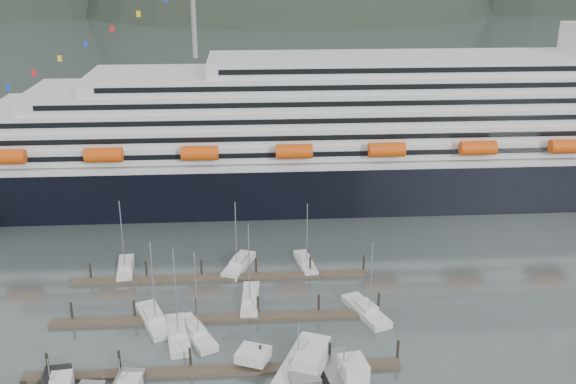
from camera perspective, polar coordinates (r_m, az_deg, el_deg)
name	(u,v)px	position (r m, az deg, el deg)	size (l,w,h in m)	color
ground	(252,330)	(97.88, -3.08, -11.55)	(1600.00, 1600.00, 0.00)	#44504F
cruise_ship	(386,141)	(147.06, 8.30, 4.29)	(210.00, 30.40, 50.30)	black
dock_near	(214,370)	(89.47, -6.25, -14.75)	(48.18, 2.28, 3.20)	#493B2F
dock_mid	(218,318)	(100.45, -5.97, -10.55)	(48.18, 2.28, 3.20)	#493B2F
dock_far	(220,277)	(111.85, -5.76, -7.18)	(48.18, 2.28, 3.20)	#493B2F
sailboat_a	(154,320)	(100.91, -11.27, -10.61)	(6.68, 10.69, 13.80)	silver
sailboat_b	(196,334)	(96.90, -7.82, -11.78)	(6.87, 10.40, 13.79)	silver
sailboat_c	(178,335)	(96.83, -9.30, -11.89)	(4.58, 10.70, 14.58)	silver
sailboat_d	(250,300)	(104.33, -3.21, -9.16)	(3.10, 10.81, 14.03)	silver
sailboat_e	(126,269)	(117.05, -13.58, -6.33)	(3.54, 9.79, 13.39)	silver
sailboat_f	(239,265)	(115.24, -4.19, -6.21)	(5.96, 10.26, 12.79)	silver
sailboat_g	(306,264)	(115.67, 1.49, -6.08)	(3.59, 9.63, 12.08)	silver
sailboat_h	(366,312)	(101.86, 6.62, -10.03)	(6.26, 10.52, 12.61)	silver
trawler_c	(297,369)	(87.93, 0.76, -14.76)	(13.12, 16.43, 8.26)	silver
trawler_d	(342,381)	(86.28, 4.59, -15.63)	(9.93, 13.34, 7.70)	gray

